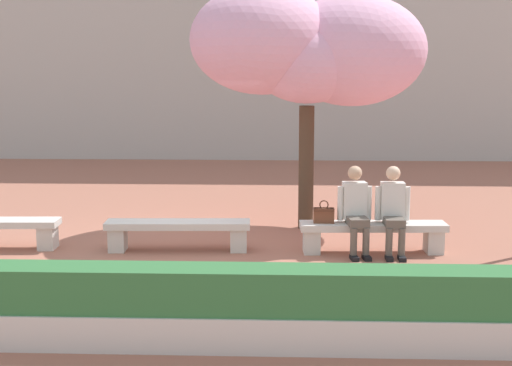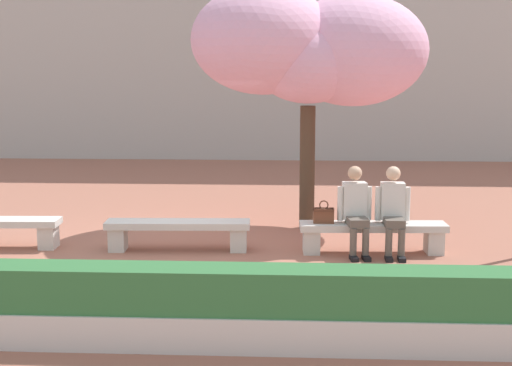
# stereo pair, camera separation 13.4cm
# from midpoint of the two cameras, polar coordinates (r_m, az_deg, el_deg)

# --- Properties ---
(ground_plane) EXTENTS (100.00, 100.00, 0.00)m
(ground_plane) POSITION_cam_midpoint_polar(r_m,az_deg,el_deg) (10.78, -5.87, -5.37)
(ground_plane) COLOR #9E604C
(stone_bench_near_west) EXTENTS (2.16, 0.51, 0.45)m
(stone_bench_near_west) POSITION_cam_midpoint_polar(r_m,az_deg,el_deg) (10.70, -5.90, -3.76)
(stone_bench_near_west) COLOR beige
(stone_bench_near_west) RESTS_ON ground
(stone_bench_center) EXTENTS (2.16, 0.51, 0.45)m
(stone_bench_center) POSITION_cam_midpoint_polar(r_m,az_deg,el_deg) (10.65, 9.69, -3.91)
(stone_bench_center) COLOR beige
(stone_bench_center) RESTS_ON ground
(person_seated_left) EXTENTS (0.51, 0.71, 1.29)m
(person_seated_left) POSITION_cam_midpoint_polar(r_m,az_deg,el_deg) (10.49, 8.33, -1.92)
(person_seated_left) COLOR black
(person_seated_left) RESTS_ON ground
(person_seated_right) EXTENTS (0.51, 0.68, 1.29)m
(person_seated_right) POSITION_cam_midpoint_polar(r_m,az_deg,el_deg) (10.55, 11.27, -1.93)
(person_seated_right) COLOR black
(person_seated_right) RESTS_ON ground
(handbag) EXTENTS (0.30, 0.15, 0.34)m
(handbag) POSITION_cam_midpoint_polar(r_m,az_deg,el_deg) (10.51, 5.80, -2.51)
(handbag) COLOR brown
(handbag) RESTS_ON stone_bench_center
(cherry_tree_main) EXTENTS (3.91, 2.52, 4.04)m
(cherry_tree_main) POSITION_cam_midpoint_polar(r_m,az_deg,el_deg) (11.97, 4.49, 10.66)
(cherry_tree_main) COLOR #473323
(cherry_tree_main) RESTS_ON ground
(planter_hedge_foreground) EXTENTS (9.97, 0.50, 0.80)m
(planter_hedge_foreground) POSITION_cam_midpoint_polar(r_m,az_deg,el_deg) (7.25, -10.38, -9.70)
(planter_hedge_foreground) COLOR beige
(planter_hedge_foreground) RESTS_ON ground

